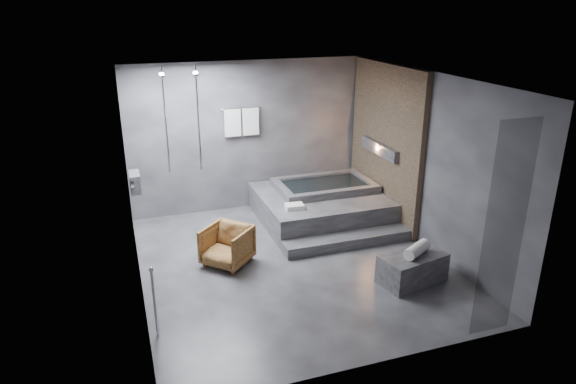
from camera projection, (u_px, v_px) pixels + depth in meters
name	position (u px, v px, depth m)	size (l,w,h in m)	color
room	(313.00, 148.00, 7.63)	(5.00, 5.04, 2.82)	#29292B
tub_deck	(320.00, 206.00, 9.42)	(2.20, 2.00, 0.50)	#2E2E30
tub_step	(348.00, 241.00, 8.43)	(2.20, 0.36, 0.18)	#2E2E30
concrete_bench	(412.00, 268.00, 7.31)	(0.94, 0.52, 0.42)	#2D2D2F
driftwood_chair	(227.00, 246.00, 7.78)	(0.64, 0.66, 0.60)	#4C2D13
rolled_towel	(417.00, 250.00, 7.21)	(0.17, 0.17, 0.48)	white
deck_towel	(294.00, 207.00, 8.63)	(0.30, 0.22, 0.08)	silver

